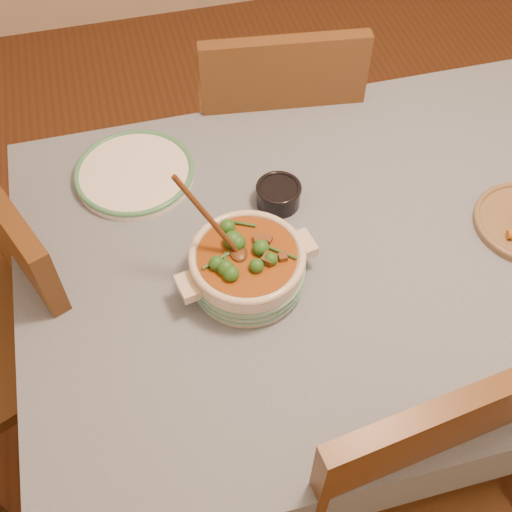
# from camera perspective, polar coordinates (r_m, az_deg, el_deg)

# --- Properties ---
(floor) EXTENTS (4.50, 4.50, 0.00)m
(floor) POSITION_cam_1_polar(r_m,az_deg,el_deg) (2.17, 7.91, -10.93)
(floor) COLOR #4B2B15
(floor) RESTS_ON ground
(dining_table) EXTENTS (1.68, 1.08, 0.76)m
(dining_table) POSITION_cam_1_polar(r_m,az_deg,el_deg) (1.60, 10.52, -0.38)
(dining_table) COLOR brown
(dining_table) RESTS_ON floor
(stew_casserole) EXTENTS (0.32, 0.28, 0.30)m
(stew_casserole) POSITION_cam_1_polar(r_m,az_deg,el_deg) (1.38, -0.79, -0.77)
(stew_casserole) COLOR beige
(stew_casserole) RESTS_ON dining_table
(white_plate) EXTENTS (0.36, 0.36, 0.03)m
(white_plate) POSITION_cam_1_polar(r_m,az_deg,el_deg) (1.65, -10.75, 7.28)
(white_plate) COLOR white
(white_plate) RESTS_ON dining_table
(condiment_bowl) EXTENTS (0.14, 0.14, 0.06)m
(condiment_bowl) POSITION_cam_1_polar(r_m,az_deg,el_deg) (1.55, 2.01, 5.56)
(condiment_bowl) COLOR black
(condiment_bowl) RESTS_ON dining_table
(chair_far) EXTENTS (0.50, 0.50, 0.96)m
(chair_far) POSITION_cam_1_polar(r_m,az_deg,el_deg) (2.06, 1.71, 10.89)
(chair_far) COLOR brown
(chair_far) RESTS_ON floor
(chair_left) EXTENTS (0.58, 0.58, 0.95)m
(chair_left) POSITION_cam_1_polar(r_m,az_deg,el_deg) (1.74, -21.64, -5.56)
(chair_left) COLOR brown
(chair_left) RESTS_ON floor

